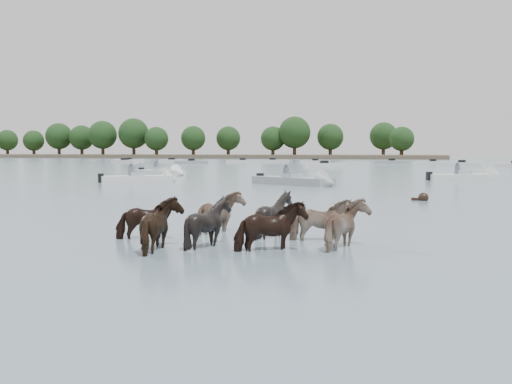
# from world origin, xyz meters

# --- Properties ---
(ground) EXTENTS (400.00, 400.00, 0.00)m
(ground) POSITION_xyz_m (0.00, 0.00, 0.00)
(ground) COLOR slate
(ground) RESTS_ON ground
(shoreline) EXTENTS (160.00, 30.00, 1.00)m
(shoreline) POSITION_xyz_m (-70.00, 150.00, 0.50)
(shoreline) COLOR #4C4233
(shoreline) RESTS_ON ground
(pony_herd) EXTENTS (6.26, 4.27, 1.34)m
(pony_herd) POSITION_xyz_m (-0.15, 2.11, 0.43)
(pony_herd) COLOR black
(pony_herd) RESTS_ON ground
(swimming_pony) EXTENTS (0.72, 0.44, 0.44)m
(swimming_pony) POSITION_xyz_m (3.78, 14.96, 0.10)
(swimming_pony) COLOR black
(swimming_pony) RESTS_ON ground
(motorboat_a) EXTENTS (4.99, 4.31, 1.92)m
(motorboat_a) POSITION_xyz_m (-13.78, 24.16, 0.23)
(motorboat_a) COLOR silver
(motorboat_a) RESTS_ON ground
(motorboat_b) EXTENTS (6.05, 4.24, 1.92)m
(motorboat_b) POSITION_xyz_m (-3.30, 24.07, 0.22)
(motorboat_b) COLOR gray
(motorboat_b) RESTS_ON ground
(motorboat_c) EXTENTS (5.67, 3.64, 1.92)m
(motorboat_c) POSITION_xyz_m (7.25, 32.84, 0.23)
(motorboat_c) COLOR silver
(motorboat_c) RESTS_ON ground
(motorboat_f) EXTENTS (5.09, 2.87, 1.92)m
(motorboat_f) POSITION_xyz_m (-17.20, 34.38, 0.23)
(motorboat_f) COLOR silver
(motorboat_f) RESTS_ON ground
(distant_flotilla) EXTENTS (102.78, 27.69, 0.93)m
(distant_flotilla) POSITION_xyz_m (0.07, 79.44, 0.26)
(distant_flotilla) COLOR silver
(distant_flotilla) RESTS_ON ground
(treeline) EXTENTS (145.20, 21.02, 11.87)m
(treeline) POSITION_xyz_m (-70.69, 148.23, 6.34)
(treeline) COLOR #382619
(treeline) RESTS_ON ground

